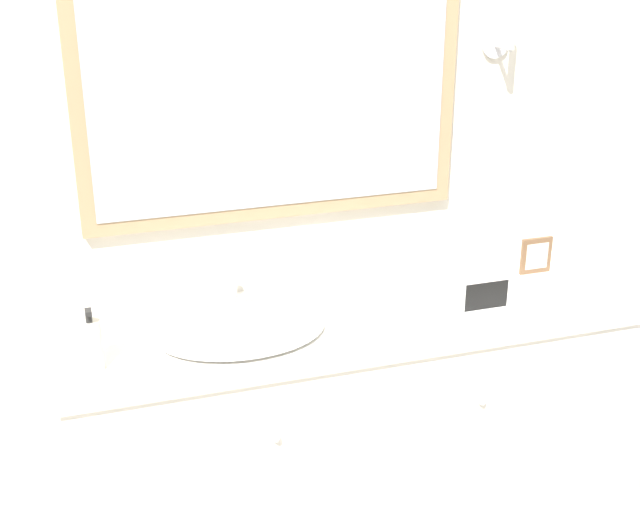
{
  "coord_description": "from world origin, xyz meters",
  "views": [
    {
      "loc": [
        -0.85,
        -2.06,
        2.12
      ],
      "look_at": [
        -0.11,
        0.29,
        1.07
      ],
      "focal_mm": 50.0,
      "sensor_mm": 36.0,
      "label": 1
    }
  ],
  "objects_px": {
    "soap_bottle": "(92,345)",
    "picture_frame": "(536,256)",
    "appliance_box": "(475,286)",
    "sink_basin": "(240,329)"
  },
  "relations": [
    {
      "from": "soap_bottle",
      "to": "appliance_box",
      "type": "distance_m",
      "value": 1.19
    },
    {
      "from": "appliance_box",
      "to": "picture_frame",
      "type": "relative_size",
      "value": 1.56
    },
    {
      "from": "soap_bottle",
      "to": "picture_frame",
      "type": "xyz_separation_m",
      "value": [
        1.5,
        0.22,
        -0.01
      ]
    },
    {
      "from": "sink_basin",
      "to": "appliance_box",
      "type": "distance_m",
      "value": 0.76
    },
    {
      "from": "picture_frame",
      "to": "appliance_box",
      "type": "bearing_deg",
      "value": -151.81
    },
    {
      "from": "appliance_box",
      "to": "picture_frame",
      "type": "height_order",
      "value": "appliance_box"
    },
    {
      "from": "soap_bottle",
      "to": "appliance_box",
      "type": "xyz_separation_m",
      "value": [
        1.19,
        0.05,
        -0.01
      ]
    },
    {
      "from": "soap_bottle",
      "to": "picture_frame",
      "type": "height_order",
      "value": "soap_bottle"
    },
    {
      "from": "sink_basin",
      "to": "picture_frame",
      "type": "relative_size",
      "value": 3.94
    },
    {
      "from": "picture_frame",
      "to": "sink_basin",
      "type": "bearing_deg",
      "value": -172.56
    }
  ]
}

